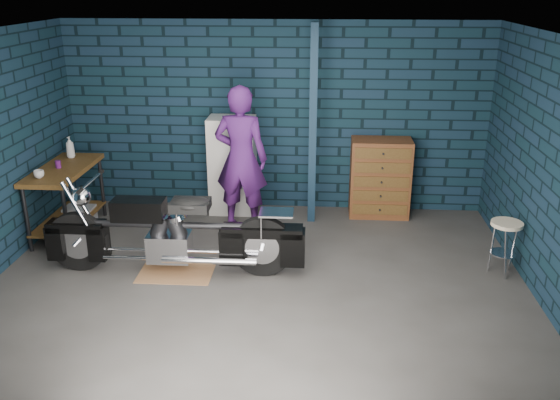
{
  "coord_description": "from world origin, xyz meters",
  "views": [
    {
      "loc": [
        0.68,
        -5.82,
        3.2
      ],
      "look_at": [
        0.23,
        0.3,
        0.91
      ],
      "focal_mm": 38.0,
      "sensor_mm": 36.0,
      "label": 1
    }
  ],
  "objects_px": {
    "tool_chest": "(380,178)",
    "storage_bin": "(80,215)",
    "shop_stool": "(504,248)",
    "workbench": "(67,200)",
    "locker": "(233,166)",
    "motorcycle": "(174,228)",
    "person": "(241,159)"
  },
  "relations": [
    {
      "from": "shop_stool",
      "to": "tool_chest",
      "type": "bearing_deg",
      "value": 126.12
    },
    {
      "from": "motorcycle",
      "to": "tool_chest",
      "type": "xyz_separation_m",
      "value": [
        2.49,
        1.97,
        -0.0
      ]
    },
    {
      "from": "locker",
      "to": "shop_stool",
      "type": "bearing_deg",
      "value": -27.26
    },
    {
      "from": "storage_bin",
      "to": "shop_stool",
      "type": "distance_m",
      "value": 5.55
    },
    {
      "from": "workbench",
      "to": "locker",
      "type": "bearing_deg",
      "value": 24.07
    },
    {
      "from": "motorcycle",
      "to": "locker",
      "type": "distance_m",
      "value": 2.01
    },
    {
      "from": "person",
      "to": "tool_chest",
      "type": "xyz_separation_m",
      "value": [
        1.9,
        0.57,
        -0.42
      ]
    },
    {
      "from": "shop_stool",
      "to": "storage_bin",
      "type": "bearing_deg",
      "value": 168.55
    },
    {
      "from": "storage_bin",
      "to": "motorcycle",
      "type": "bearing_deg",
      "value": -38.38
    },
    {
      "from": "motorcycle",
      "to": "tool_chest",
      "type": "bearing_deg",
      "value": 37.85
    },
    {
      "from": "tool_chest",
      "to": "motorcycle",
      "type": "bearing_deg",
      "value": -141.6
    },
    {
      "from": "tool_chest",
      "to": "storage_bin",
      "type": "bearing_deg",
      "value": -171.31
    },
    {
      "from": "motorcycle",
      "to": "tool_chest",
      "type": "height_order",
      "value": "same"
    },
    {
      "from": "person",
      "to": "locker",
      "type": "bearing_deg",
      "value": -63.0
    },
    {
      "from": "storage_bin",
      "to": "locker",
      "type": "bearing_deg",
      "value": 17.17
    },
    {
      "from": "tool_chest",
      "to": "person",
      "type": "bearing_deg",
      "value": -163.38
    },
    {
      "from": "motorcycle",
      "to": "workbench",
      "type": "bearing_deg",
      "value": 148.04
    },
    {
      "from": "tool_chest",
      "to": "locker",
      "type": "bearing_deg",
      "value": 180.0
    },
    {
      "from": "workbench",
      "to": "motorcycle",
      "type": "distance_m",
      "value": 2.0
    },
    {
      "from": "workbench",
      "to": "shop_stool",
      "type": "distance_m",
      "value": 5.52
    },
    {
      "from": "workbench",
      "to": "storage_bin",
      "type": "xyz_separation_m",
      "value": [
        0.02,
        0.29,
        -0.33
      ]
    },
    {
      "from": "shop_stool",
      "to": "workbench",
      "type": "bearing_deg",
      "value": 171.58
    },
    {
      "from": "locker",
      "to": "storage_bin",
      "type": "bearing_deg",
      "value": -162.83
    },
    {
      "from": "tool_chest",
      "to": "workbench",
      "type": "bearing_deg",
      "value": -167.47
    },
    {
      "from": "motorcycle",
      "to": "person",
      "type": "relative_size",
      "value": 1.3
    },
    {
      "from": "motorcycle",
      "to": "storage_bin",
      "type": "height_order",
      "value": "motorcycle"
    },
    {
      "from": "person",
      "to": "tool_chest",
      "type": "height_order",
      "value": "person"
    },
    {
      "from": "storage_bin",
      "to": "tool_chest",
      "type": "height_order",
      "value": "tool_chest"
    },
    {
      "from": "workbench",
      "to": "locker",
      "type": "xyz_separation_m",
      "value": [
        2.08,
        0.93,
        0.24
      ]
    },
    {
      "from": "motorcycle",
      "to": "locker",
      "type": "xyz_separation_m",
      "value": [
        0.38,
        1.97,
        0.14
      ]
    },
    {
      "from": "workbench",
      "to": "person",
      "type": "height_order",
      "value": "person"
    },
    {
      "from": "workbench",
      "to": "tool_chest",
      "type": "xyz_separation_m",
      "value": [
        4.19,
        0.93,
        0.1
      ]
    }
  ]
}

